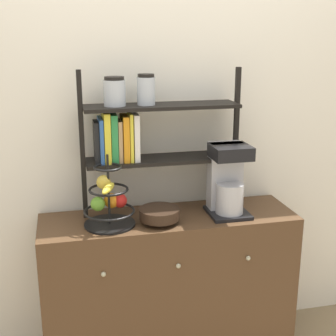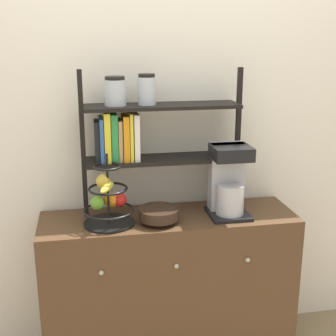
{
  "view_description": "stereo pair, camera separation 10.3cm",
  "coord_description": "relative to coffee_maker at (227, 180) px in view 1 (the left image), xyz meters",
  "views": [
    {
      "loc": [
        -0.51,
        -2.01,
        1.74
      ],
      "look_at": [
        -0.01,
        0.2,
        1.09
      ],
      "focal_mm": 50.0,
      "sensor_mm": 36.0,
      "label": 1
    },
    {
      "loc": [
        -0.41,
        -2.03,
        1.74
      ],
      "look_at": [
        -0.01,
        0.2,
        1.09
      ],
      "focal_mm": 50.0,
      "sensor_mm": 36.0,
      "label": 2
    }
  ],
  "objects": [
    {
      "name": "wall_back",
      "position": [
        -0.31,
        0.26,
        0.29
      ],
      "size": [
        7.0,
        0.05,
        2.6
      ],
      "primitive_type": "cube",
      "color": "silver",
      "rests_on": "ground_plane"
    },
    {
      "name": "sideboard",
      "position": [
        -0.31,
        0.02,
        -0.6
      ],
      "size": [
        1.33,
        0.41,
        0.83
      ],
      "color": "#4C331E",
      "rests_on": "ground_plane"
    },
    {
      "name": "coffee_maker",
      "position": [
        0.0,
        0.0,
        0.0
      ],
      "size": [
        0.2,
        0.22,
        0.38
      ],
      "color": "black",
      "rests_on": "sideboard"
    },
    {
      "name": "fruit_stand",
      "position": [
        -0.62,
        -0.02,
        -0.06
      ],
      "size": [
        0.25,
        0.25,
        0.36
      ],
      "color": "black",
      "rests_on": "sideboard"
    },
    {
      "name": "wooden_bowl",
      "position": [
        -0.37,
        -0.05,
        -0.14
      ],
      "size": [
        0.2,
        0.2,
        0.08
      ],
      "color": "black",
      "rests_on": "sideboard"
    },
    {
      "name": "shelf_hutch",
      "position": [
        -0.45,
        0.11,
        0.27
      ],
      "size": [
        0.83,
        0.2,
        0.75
      ],
      "color": "black",
      "rests_on": "sideboard"
    }
  ]
}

